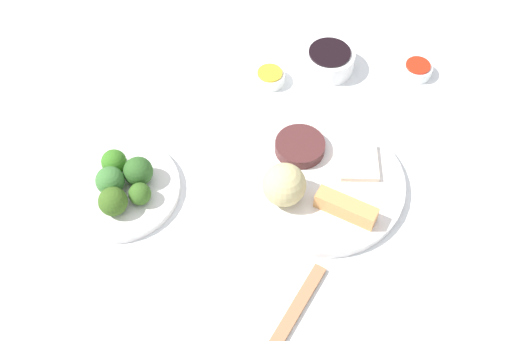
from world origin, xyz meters
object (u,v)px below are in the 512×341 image
main_plate (321,183)px  chopsticks_pair (290,319)px  sauce_ramekin_hot_mustard (270,78)px  broccoli_plate (118,189)px  soy_sauce_bowl (329,61)px  sauce_ramekin_sweet_and_sour (417,70)px

main_plate → chopsticks_pair: main_plate is taller
sauce_ramekin_hot_mustard → broccoli_plate: bearing=-48.4°
sauce_ramekin_hot_mustard → chopsticks_pair: size_ratio=0.29×
soy_sauce_bowl → sauce_ramekin_sweet_and_sour: bearing=81.6°
main_plate → broccoli_plate: bearing=-91.2°
soy_sauce_bowl → sauce_ramekin_sweet_and_sour: soy_sauce_bowl is taller
broccoli_plate → chopsticks_pair: (0.25, 0.28, -0.00)m
broccoli_plate → soy_sauce_bowl: size_ratio=2.12×
main_plate → sauce_ramekin_hot_mustard: size_ratio=4.90×
main_plate → broccoli_plate: main_plate is taller
sauce_ramekin_hot_mustard → chopsticks_pair: sauce_ramekin_hot_mustard is taller
sauce_ramekin_sweet_and_sour → sauce_ramekin_hot_mustard: bearing=-89.1°
main_plate → chopsticks_pair: size_ratio=1.42×
soy_sauce_bowl → sauce_ramekin_sweet_and_sour: 0.17m
soy_sauce_bowl → chopsticks_pair: 0.54m
sauce_ramekin_hot_mustard → sauce_ramekin_sweet_and_sour: same height
main_plate → sauce_ramekin_hot_mustard: bearing=-164.1°
sauce_ramekin_sweet_and_sour → broccoli_plate: bearing=-66.2°
soy_sauce_bowl → chopsticks_pair: size_ratio=0.49×
sauce_ramekin_sweet_and_sour → chopsticks_pair: size_ratio=0.29×
main_plate → soy_sauce_bowl: soy_sauce_bowl is taller
soy_sauce_bowl → broccoli_plate: bearing=-55.1°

